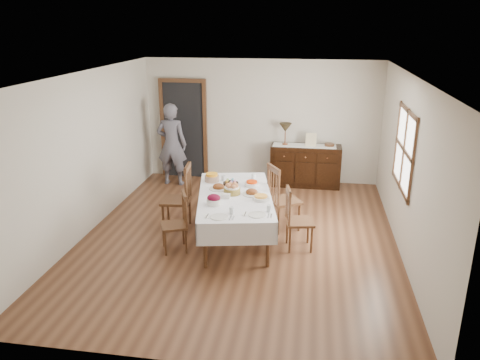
# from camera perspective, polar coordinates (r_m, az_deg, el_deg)

# --- Properties ---
(ground) EXTENTS (6.00, 6.00, 0.00)m
(ground) POSITION_cam_1_polar(r_m,az_deg,el_deg) (7.67, -0.12, -6.97)
(ground) COLOR brown
(room_shell) EXTENTS (5.02, 6.02, 2.65)m
(room_shell) POSITION_cam_1_polar(r_m,az_deg,el_deg) (7.54, -0.71, 5.82)
(room_shell) COLOR white
(room_shell) RESTS_ON ground
(dining_table) EXTENTS (1.52, 2.38, 0.76)m
(dining_table) POSITION_cam_1_polar(r_m,az_deg,el_deg) (7.37, -0.63, -2.43)
(dining_table) COLOR white
(dining_table) RESTS_ON ground
(chair_left_near) EXTENTS (0.50, 0.50, 0.92)m
(chair_left_near) POSITION_cam_1_polar(r_m,az_deg,el_deg) (7.15, -7.68, -5.06)
(chair_left_near) COLOR #4D2F1B
(chair_left_near) RESTS_ON ground
(chair_left_far) EXTENTS (0.51, 0.51, 1.12)m
(chair_left_far) POSITION_cam_1_polar(r_m,az_deg,el_deg) (7.83, -7.39, -2.05)
(chair_left_far) COLOR #4D2F1B
(chair_left_far) RESTS_ON ground
(chair_right_near) EXTENTS (0.48, 0.48, 0.98)m
(chair_right_near) POSITION_cam_1_polar(r_m,az_deg,el_deg) (7.17, 6.90, -4.66)
(chair_right_near) COLOR #4D2F1B
(chair_right_near) RESTS_ON ground
(chair_right_far) EXTENTS (0.64, 0.64, 1.12)m
(chair_right_far) POSITION_cam_1_polar(r_m,az_deg,el_deg) (7.77, 5.06, -2.13)
(chair_right_far) COLOR #4D2F1B
(chair_right_far) RESTS_ON ground
(sideboard) EXTENTS (1.45, 0.53, 0.87)m
(sideboard) POSITION_cam_1_polar(r_m,az_deg,el_deg) (9.97, 7.97, 1.75)
(sideboard) COLOR black
(sideboard) RESTS_ON ground
(person) EXTENTS (0.59, 0.38, 1.86)m
(person) POSITION_cam_1_polar(r_m,az_deg,el_deg) (9.94, -8.33, 4.64)
(person) COLOR #56545F
(person) RESTS_ON ground
(bread_basket) EXTENTS (0.26, 0.26, 0.18)m
(bread_basket) POSITION_cam_1_polar(r_m,az_deg,el_deg) (7.34, -0.98, -1.12)
(bread_basket) COLOR olive
(bread_basket) RESTS_ON dining_table
(egg_basket) EXTENTS (0.25, 0.25, 0.11)m
(egg_basket) POSITION_cam_1_polar(r_m,az_deg,el_deg) (7.71, -1.14, -0.43)
(egg_basket) COLOR black
(egg_basket) RESTS_ON dining_table
(ham_platter_a) EXTENTS (0.30, 0.30, 0.11)m
(ham_platter_a) POSITION_cam_1_polar(r_m,az_deg,el_deg) (7.56, -2.63, -0.90)
(ham_platter_a) COLOR silver
(ham_platter_a) RESTS_ON dining_table
(ham_platter_b) EXTENTS (0.29, 0.29, 0.11)m
(ham_platter_b) POSITION_cam_1_polar(r_m,az_deg,el_deg) (7.33, 1.44, -1.55)
(ham_platter_b) COLOR silver
(ham_platter_b) RESTS_ON dining_table
(beet_bowl) EXTENTS (0.22, 0.22, 0.16)m
(beet_bowl) POSITION_cam_1_polar(r_m,az_deg,el_deg) (6.93, -3.21, -2.43)
(beet_bowl) COLOR silver
(beet_bowl) RESTS_ON dining_table
(carrot_bowl) EXTENTS (0.24, 0.24, 0.08)m
(carrot_bowl) POSITION_cam_1_polar(r_m,az_deg,el_deg) (7.70, 1.44, -0.45)
(carrot_bowl) COLOR silver
(carrot_bowl) RESTS_ON dining_table
(pineapple_bowl) EXTENTS (0.24, 0.24, 0.14)m
(pineapple_bowl) POSITION_cam_1_polar(r_m,az_deg,el_deg) (7.92, -3.44, 0.29)
(pineapple_bowl) COLOR tan
(pineapple_bowl) RESTS_ON dining_table
(casserole_dish) EXTENTS (0.26, 0.26, 0.07)m
(casserole_dish) POSITION_cam_1_polar(r_m,az_deg,el_deg) (7.11, 2.57, -2.18)
(casserole_dish) COLOR silver
(casserole_dish) RESTS_ON dining_table
(butter_dish) EXTENTS (0.15, 0.12, 0.07)m
(butter_dish) POSITION_cam_1_polar(r_m,az_deg,el_deg) (7.18, -1.79, -1.96)
(butter_dish) COLOR silver
(butter_dish) RESTS_ON dining_table
(setting_left) EXTENTS (0.44, 0.31, 0.10)m
(setting_left) POSITION_cam_1_polar(r_m,az_deg,el_deg) (6.54, -2.09, -4.25)
(setting_left) COLOR silver
(setting_left) RESTS_ON dining_table
(setting_right) EXTENTS (0.44, 0.31, 0.10)m
(setting_right) POSITION_cam_1_polar(r_m,az_deg,el_deg) (6.61, 2.55, -3.99)
(setting_right) COLOR silver
(setting_right) RESTS_ON dining_table
(glass_far_a) EXTENTS (0.07, 0.07, 0.10)m
(glass_far_a) POSITION_cam_1_polar(r_m,az_deg,el_deg) (7.94, -2.04, 0.22)
(glass_far_a) COLOR silver
(glass_far_a) RESTS_ON dining_table
(glass_far_b) EXTENTS (0.07, 0.07, 0.09)m
(glass_far_b) POSITION_cam_1_polar(r_m,az_deg,el_deg) (8.04, 1.66, 0.44)
(glass_far_b) COLOR silver
(glass_far_b) RESTS_ON dining_table
(runner) EXTENTS (1.30, 0.35, 0.01)m
(runner) POSITION_cam_1_polar(r_m,az_deg,el_deg) (9.83, 7.85, 4.18)
(runner) COLOR white
(runner) RESTS_ON sideboard
(table_lamp) EXTENTS (0.26, 0.26, 0.46)m
(table_lamp) POSITION_cam_1_polar(r_m,az_deg,el_deg) (9.78, 5.56, 6.31)
(table_lamp) COLOR brown
(table_lamp) RESTS_ON sideboard
(picture_frame) EXTENTS (0.22, 0.08, 0.28)m
(picture_frame) POSITION_cam_1_polar(r_m,az_deg,el_deg) (9.76, 8.65, 4.86)
(picture_frame) COLOR beige
(picture_frame) RESTS_ON sideboard
(deco_bowl) EXTENTS (0.20, 0.20, 0.06)m
(deco_bowl) POSITION_cam_1_polar(r_m,az_deg,el_deg) (9.87, 10.85, 4.23)
(deco_bowl) COLOR #4D2F1B
(deco_bowl) RESTS_ON sideboard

